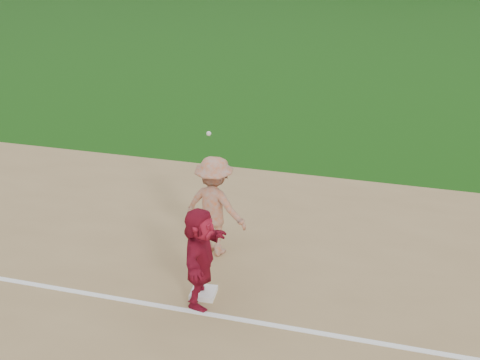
# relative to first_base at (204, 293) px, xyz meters

# --- Properties ---
(ground) EXTENTS (160.00, 160.00, 0.00)m
(ground) POSITION_rel_first_base_xyz_m (0.11, 0.33, -0.06)
(ground) COLOR #15460D
(ground) RESTS_ON ground
(foul_line) EXTENTS (60.00, 0.10, 0.01)m
(foul_line) POSITION_rel_first_base_xyz_m (0.11, -0.47, -0.04)
(foul_line) COLOR white
(foul_line) RESTS_ON infield_dirt
(first_base) EXTENTS (0.42, 0.42, 0.09)m
(first_base) POSITION_rel_first_base_xyz_m (0.00, 0.00, 0.00)
(first_base) COLOR white
(first_base) RESTS_ON infield_dirt
(base_runner) EXTENTS (0.55, 1.54, 1.65)m
(base_runner) POSITION_rel_first_base_xyz_m (0.02, -0.16, 0.78)
(base_runner) COLOR maroon
(base_runner) RESTS_ON infield_dirt
(first_base_play) EXTENTS (1.32, 0.94, 2.46)m
(first_base_play) POSITION_rel_first_base_xyz_m (-0.23, 1.37, 0.88)
(first_base_play) COLOR #98989A
(first_base_play) RESTS_ON infield_dirt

